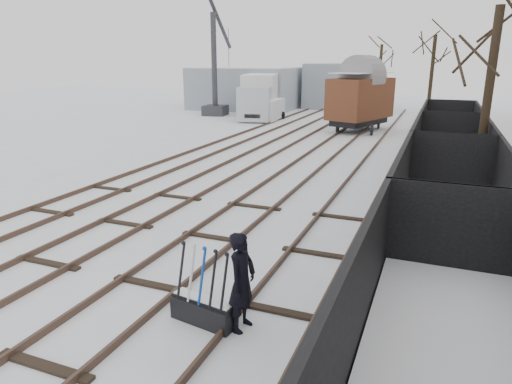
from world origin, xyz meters
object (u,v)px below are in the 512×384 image
box_van_wagon (361,97)px  lorry (259,96)px  freight_wagon_a (452,372)px  panel_van (269,109)px  crane (216,86)px  ground_frame (204,309)px  worker (242,282)px

box_van_wagon → lorry: size_ratio=0.70×
freight_wagon_a → box_van_wagon: bearing=102.0°
panel_van → crane: size_ratio=0.40×
freight_wagon_a → panel_van: (-13.52, 29.89, -0.14)m
ground_frame → box_van_wagon: size_ratio=0.26×
box_van_wagon → panel_van: 8.55m
lorry → panel_van: (1.41, -1.36, -0.98)m
lorry → freight_wagon_a: bearing=-78.0°
box_van_wagon → lorry: box_van_wagon is taller
worker → panel_van: size_ratio=0.48×
freight_wagon_a → ground_frame: bearing=163.4°
lorry → crane: (-4.30, 0.46, 0.72)m
ground_frame → crane: size_ratio=0.15×
lorry → worker: bearing=-82.6°
freight_wagon_a → lorry: lorry is taller
worker → box_van_wagon: 25.56m
lorry → panel_van: lorry is taller
worker → lorry: 32.01m
freight_wagon_a → panel_van: freight_wagon_a is taller
freight_wagon_a → panel_van: bearing=114.3°
panel_van → worker: bearing=-73.6°
crane → worker: bearing=-70.2°
ground_frame → worker: 1.00m
freight_wagon_a → crane: size_ratio=0.67×
box_van_wagon → crane: (-13.56, 4.90, 0.27)m
box_van_wagon → lorry: 10.28m
ground_frame → freight_wagon_a: bearing=-6.9°
worker → crane: crane is taller
freight_wagon_a → lorry: (-14.93, 31.25, 0.84)m
ground_frame → freight_wagon_a: size_ratio=0.23×
box_van_wagon → crane: crane is taller
freight_wagon_a → panel_van: size_ratio=1.67×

